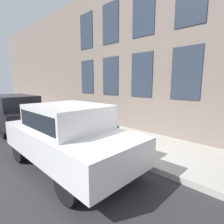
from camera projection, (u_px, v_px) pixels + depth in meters
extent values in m
plane|color=#2D2D30|center=(116.00, 157.00, 5.85)|extent=(80.00, 80.00, 0.00)
cube|color=#B2ADA3|center=(140.00, 144.00, 6.85)|extent=(2.86, 60.00, 0.17)
cube|color=gray|center=(165.00, 50.00, 7.35)|extent=(0.30, 40.00, 7.69)
cube|color=#2D3847|center=(186.00, 73.00, 6.69)|extent=(0.03, 1.16, 2.02)
cube|color=#2D3847|center=(142.00, 75.00, 8.10)|extent=(0.03, 1.16, 2.02)
cube|color=#2D3847|center=(110.00, 76.00, 9.51)|extent=(0.03, 1.16, 2.02)
cube|color=#2D3847|center=(87.00, 77.00, 10.92)|extent=(0.03, 1.16, 2.02)
cube|color=#2D3847|center=(143.00, 12.00, 7.65)|extent=(0.03, 1.16, 2.02)
cube|color=#2D3847|center=(110.00, 23.00, 9.07)|extent=(0.03, 1.16, 2.02)
cube|color=#2D3847|center=(86.00, 31.00, 10.48)|extent=(0.03, 1.16, 2.02)
cylinder|color=#2D7260|center=(116.00, 147.00, 6.30)|extent=(0.31, 0.31, 0.04)
cylinder|color=#2D7260|center=(116.00, 138.00, 6.24)|extent=(0.23, 0.23, 0.72)
sphere|color=#2C5D50|center=(116.00, 128.00, 6.18)|extent=(0.24, 0.24, 0.24)
cylinder|color=black|center=(116.00, 126.00, 6.17)|extent=(0.08, 0.08, 0.10)
cylinder|color=#2D7260|center=(119.00, 136.00, 6.11)|extent=(0.09, 0.10, 0.09)
cylinder|color=#2D7260|center=(113.00, 134.00, 6.34)|extent=(0.09, 0.10, 0.09)
cylinder|color=#998466|center=(107.00, 134.00, 6.95)|extent=(0.09, 0.09, 0.60)
cylinder|color=#998466|center=(110.00, 133.00, 7.04)|extent=(0.09, 0.09, 0.60)
cube|color=#1E59A5|center=(108.00, 120.00, 6.91)|extent=(0.16, 0.11, 0.45)
cylinder|color=#1E59A5|center=(106.00, 121.00, 6.83)|extent=(0.07, 0.07, 0.43)
cylinder|color=#1E59A5|center=(111.00, 120.00, 6.99)|extent=(0.07, 0.07, 0.43)
sphere|color=beige|center=(108.00, 112.00, 6.86)|extent=(0.20, 0.20, 0.20)
cylinder|color=black|center=(20.00, 149.00, 5.53)|extent=(0.24, 0.82, 0.82)
cylinder|color=black|center=(70.00, 136.00, 6.82)|extent=(0.24, 0.82, 0.82)
cylinder|color=black|center=(68.00, 184.00, 3.58)|extent=(0.24, 0.82, 0.82)
cylinder|color=black|center=(125.00, 158.00, 4.88)|extent=(0.24, 0.82, 0.82)
cube|color=white|center=(69.00, 141.00, 5.14)|extent=(2.07, 4.54, 0.76)
cube|color=white|center=(68.00, 117.00, 5.02)|extent=(1.82, 2.18, 0.69)
cube|color=#1E232D|center=(68.00, 117.00, 5.02)|extent=(1.83, 2.01, 0.44)
cylinder|color=black|center=(21.00, 117.00, 11.14)|extent=(0.24, 0.71, 0.71)
cylinder|color=black|center=(5.00, 131.00, 7.85)|extent=(0.24, 0.71, 0.71)
cylinder|color=black|center=(42.00, 124.00, 9.05)|extent=(0.24, 0.71, 0.71)
cube|color=black|center=(14.00, 115.00, 9.43)|extent=(1.95, 4.88, 0.76)
cube|color=black|center=(13.00, 102.00, 9.22)|extent=(1.71, 3.02, 0.72)
cube|color=#1E232D|center=(13.00, 102.00, 9.22)|extent=(1.72, 2.78, 0.46)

